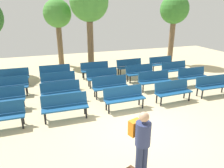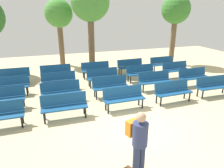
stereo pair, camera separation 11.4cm
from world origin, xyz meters
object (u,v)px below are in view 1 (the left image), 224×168
bench_r2_c1 (58,80)px  bench_r2_c4 (175,68)px  bench_r0_c2 (124,97)px  bench_r3_c3 (130,66)px  bench_r2_c2 (102,76)px  bench_r3_c1 (55,72)px  bench_r1_c1 (61,91)px  bench_r0_c1 (65,105)px  bench_r0_c3 (173,90)px  bench_r0_c4 (212,84)px  visitor_with_backpack (142,140)px  bench_r2_c3 (140,72)px  tree_3 (58,15)px  bench_r3_c2 (95,69)px  bench_r1_c0 (3,98)px  bench_r3_c4 (161,63)px  tree_2 (174,11)px  bench_r1_c4 (192,75)px  tree_1 (89,3)px  bench_r2_c0 (9,85)px  bench_r3_c0 (12,76)px  bench_r1_c3 (154,80)px  bench_r1_c2 (110,85)px

bench_r2_c1 → bench_r2_c4: same height
bench_r0_c2 → bench_r3_c3: bearing=63.5°
bench_r2_c2 → bench_r3_c1: bearing=146.3°
bench_r1_c1 → bench_r3_c1: size_ratio=1.00×
bench_r0_c1 → bench_r0_c3: same height
bench_r0_c4 → bench_r2_c1: same height
bench_r0_c3 → visitor_with_backpack: bearing=-135.5°
bench_r0_c1 → bench_r2_c2: 3.55m
bench_r2_c3 → tree_3: 6.73m
bench_r3_c3 → bench_r3_c1: bearing=177.9°
bench_r3_c2 → bench_r1_c0: bearing=-146.0°
bench_r2_c4 → bench_r3_c2: size_ratio=1.01×
bench_r3_c4 → tree_2: size_ratio=0.35×
bench_r1_c4 → bench_r2_c3: same height
tree_1 → visitor_with_backpack: bearing=-96.5°
bench_r1_c0 → bench_r2_c3: same height
bench_r1_c4 → bench_r3_c3: same height
bench_r0_c3 → tree_1: size_ratio=0.31×
bench_r2_c2 → tree_1: bearing=85.5°
bench_r0_c2 → tree_3: tree_3 is taller
bench_r1_c4 → tree_2: 5.45m
bench_r1_c0 → bench_r2_c2: 4.58m
bench_r1_c0 → visitor_with_backpack: bearing=-52.9°
bench_r1_c1 → bench_r2_c1: (0.02, 1.42, 0.00)m
bench_r2_c0 → bench_r3_c0: same height
bench_r2_c4 → tree_3: 8.13m
visitor_with_backpack → bench_r0_c1: bearing=-85.1°
bench_r3_c1 → bench_r2_c0: bearing=-144.3°
tree_1 → bench_r2_c3: bearing=-61.7°
bench_r0_c3 → visitor_with_backpack: size_ratio=0.98×
bench_r1_c4 → bench_r0_c4: bearing=-93.0°
bench_r3_c4 → bench_r1_c3: bearing=-128.8°
bench_r3_c1 → bench_r0_c3: bearing=-42.7°
bench_r3_c0 → tree_1: (4.57, 2.17, 3.51)m
bench_r1_c2 → bench_r2_c2: same height
bench_r0_c1 → bench_r2_c1: same height
bench_r0_c2 → bench_r3_c0: (-4.39, 4.17, 0.00)m
bench_r0_c1 → bench_r3_c0: bearing=118.0°
bench_r2_c2 → bench_r3_c1: size_ratio=1.00×
bench_r0_c3 → bench_r0_c4: bearing=-1.4°
bench_r2_c4 → tree_1: tree_1 is taller
bench_r0_c4 → bench_r3_c4: same height
bench_r1_c4 → bench_r2_c2: bearing=161.0°
tree_2 → bench_r2_c1: bearing=-160.4°
bench_r0_c1 → bench_r3_c0: 4.72m
bench_r0_c2 → bench_r2_c2: size_ratio=1.00×
bench_r1_c4 → tree_2: tree_2 is taller
bench_r1_c2 → bench_r1_c0: bearing=-179.9°
bench_r2_c4 → visitor_with_backpack: bearing=-132.3°
tree_1 → bench_r1_c3: bearing=-68.3°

